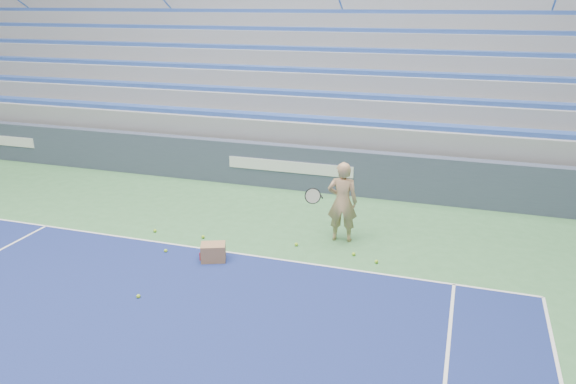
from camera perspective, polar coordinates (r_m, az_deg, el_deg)
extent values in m
cube|color=white|center=(10.64, -6.24, -6.06)|extent=(10.97, 0.05, 0.00)
cube|color=#3A4359|center=(13.96, 0.34, 2.55)|extent=(30.00, 0.30, 1.10)
cube|color=white|center=(13.80, 0.14, 2.57)|extent=(3.20, 0.02, 0.28)
cube|color=gray|center=(18.21, 4.72, 6.40)|extent=(30.00, 8.50, 1.10)
cube|color=gray|center=(18.06, 4.79, 8.88)|extent=(30.00, 8.50, 0.50)
cube|color=#2D4DA4|center=(14.32, 1.18, 7.52)|extent=(29.60, 0.42, 0.11)
cube|color=gray|center=(18.38, 5.14, 10.63)|extent=(30.00, 7.65, 0.50)
cube|color=#2D4DA4|center=(15.03, 2.15, 10.00)|extent=(29.60, 0.42, 0.11)
cube|color=gray|center=(18.73, 5.49, 12.31)|extent=(30.00, 6.80, 0.50)
cube|color=#2D4DA4|center=(15.78, 3.04, 12.25)|extent=(29.60, 0.42, 0.11)
cube|color=gray|center=(19.09, 5.83, 13.94)|extent=(30.00, 5.95, 0.50)
cube|color=#2D4DA4|center=(16.55, 3.86, 14.28)|extent=(29.60, 0.42, 0.11)
cube|color=gray|center=(19.47, 6.16, 15.50)|extent=(30.00, 5.10, 0.50)
cube|color=#2D4DA4|center=(17.34, 4.62, 16.14)|extent=(29.60, 0.42, 0.11)
cube|color=gray|center=(19.86, 6.48, 17.00)|extent=(30.00, 4.25, 0.50)
cube|color=#2D4DA4|center=(18.15, 5.33, 17.82)|extent=(29.60, 0.42, 0.11)
cube|color=gray|center=(20.27, 6.80, 18.44)|extent=(30.00, 3.40, 0.50)
cube|color=gray|center=(22.25, 7.80, 16.63)|extent=(31.00, 0.40, 7.30)
imported|color=tan|center=(10.87, 5.55, -1.01)|extent=(0.62, 0.45, 1.60)
cylinder|color=black|center=(10.67, 3.44, -0.49)|extent=(0.12, 0.27, 0.08)
cylinder|color=beige|center=(10.40, 2.53, -0.40)|extent=(0.29, 0.16, 0.28)
torus|color=black|center=(10.40, 2.53, -0.40)|extent=(0.31, 0.18, 0.30)
cube|color=#9B6F4B|center=(10.29, -7.59, -6.11)|extent=(0.53, 0.47, 0.33)
cube|color=#B21E19|center=(10.15, -8.00, -6.49)|extent=(0.33, 0.14, 0.15)
sphere|color=#A0D22B|center=(10.82, -12.32, -5.85)|extent=(0.07, 0.07, 0.07)
sphere|color=#A0D22B|center=(10.52, 6.69, -6.28)|extent=(0.07, 0.07, 0.07)
sphere|color=#A0D22B|center=(11.78, -13.36, -3.84)|extent=(0.07, 0.07, 0.07)
sphere|color=#A0D22B|center=(10.28, 8.97, -7.01)|extent=(0.07, 0.07, 0.07)
sphere|color=#A0D22B|center=(10.84, 0.85, -5.34)|extent=(0.07, 0.07, 0.07)
sphere|color=#A0D22B|center=(9.36, -14.96, -10.21)|extent=(0.07, 0.07, 0.07)
sphere|color=#A0D22B|center=(11.30, -8.63, -4.53)|extent=(0.07, 0.07, 0.07)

